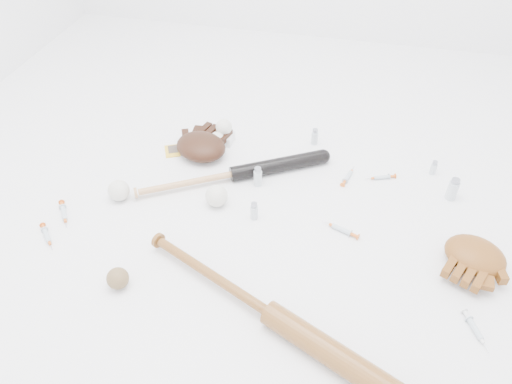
% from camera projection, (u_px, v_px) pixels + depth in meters
% --- Properties ---
extents(bat_dark, '(0.71, 0.45, 0.06)m').
position_uv_depth(bat_dark, '(233.00, 174.00, 1.91)').
color(bat_dark, black).
rests_on(bat_dark, ground).
extents(bat_wood, '(0.93, 0.48, 0.07)m').
position_uv_depth(bat_wood, '(271.00, 314.00, 1.43)').
color(bat_wood, brown).
rests_on(bat_wood, ground).
extents(glove_dark, '(0.31, 0.31, 0.09)m').
position_uv_depth(glove_dark, '(201.00, 146.00, 2.02)').
color(glove_dark, black).
rests_on(glove_dark, ground).
extents(glove_tan, '(0.31, 0.31, 0.08)m').
position_uv_depth(glove_tan, '(475.00, 255.00, 1.59)').
color(glove_tan, brown).
rests_on(glove_tan, ground).
extents(trading_card, '(0.09, 0.10, 0.00)m').
position_uv_depth(trading_card, '(172.00, 151.00, 2.07)').
color(trading_card, gold).
rests_on(trading_card, ground).
extents(pedestal, '(0.08, 0.08, 0.04)m').
position_uv_depth(pedestal, '(224.00, 138.00, 2.11)').
color(pedestal, white).
rests_on(pedestal, ground).
extents(baseball_on_pedestal, '(0.07, 0.07, 0.07)m').
position_uv_depth(baseball_on_pedestal, '(224.00, 127.00, 2.07)').
color(baseball_on_pedestal, silver).
rests_on(baseball_on_pedestal, pedestal).
extents(baseball_left, '(0.08, 0.08, 0.08)m').
position_uv_depth(baseball_left, '(119.00, 190.00, 1.82)').
color(baseball_left, silver).
rests_on(baseball_left, ground).
extents(baseball_upper, '(0.07, 0.07, 0.07)m').
position_uv_depth(baseball_upper, '(217.00, 140.00, 2.07)').
color(baseball_upper, silver).
rests_on(baseball_upper, ground).
extents(baseball_mid, '(0.08, 0.08, 0.08)m').
position_uv_depth(baseball_mid, '(217.00, 196.00, 1.80)').
color(baseball_mid, silver).
rests_on(baseball_mid, ground).
extents(baseball_aged, '(0.07, 0.07, 0.07)m').
position_uv_depth(baseball_aged, '(118.00, 278.00, 1.53)').
color(baseball_aged, brown).
rests_on(baseball_aged, ground).
extents(syringe_0, '(0.11, 0.14, 0.02)m').
position_uv_depth(syringe_0, '(64.00, 213.00, 1.78)').
color(syringe_0, '#ADBCC6').
rests_on(syringe_0, ground).
extents(syringe_1, '(0.15, 0.08, 0.02)m').
position_uv_depth(syringe_1, '(341.00, 229.00, 1.72)').
color(syringe_1, '#ADBCC6').
rests_on(syringe_1, ground).
extents(syringe_2, '(0.06, 0.14, 0.02)m').
position_uv_depth(syringe_2, '(348.00, 176.00, 1.93)').
color(syringe_2, '#ADBCC6').
rests_on(syringe_2, ground).
extents(syringe_3, '(0.09, 0.15, 0.02)m').
position_uv_depth(syringe_3, '(475.00, 329.00, 1.42)').
color(syringe_3, '#ADBCC6').
rests_on(syringe_3, ground).
extents(syringe_4, '(0.13, 0.07, 0.02)m').
position_uv_depth(syringe_4, '(382.00, 177.00, 1.93)').
color(syringe_4, '#ADBCC6').
rests_on(syringe_4, ground).
extents(syringe_5, '(0.12, 0.12, 0.02)m').
position_uv_depth(syringe_5, '(47.00, 236.00, 1.70)').
color(syringe_5, '#ADBCC6').
rests_on(syringe_5, ground).
extents(vial_0, '(0.03, 0.03, 0.07)m').
position_uv_depth(vial_0, '(315.00, 137.00, 2.08)').
color(vial_0, silver).
rests_on(vial_0, ground).
extents(vial_1, '(0.02, 0.02, 0.06)m').
position_uv_depth(vial_1, '(434.00, 168.00, 1.94)').
color(vial_1, silver).
rests_on(vial_1, ground).
extents(vial_2, '(0.03, 0.03, 0.08)m').
position_uv_depth(vial_2, '(258.00, 176.00, 1.88)').
color(vial_2, silver).
rests_on(vial_2, ground).
extents(vial_3, '(0.04, 0.04, 0.09)m').
position_uv_depth(vial_3, '(453.00, 189.00, 1.82)').
color(vial_3, silver).
rests_on(vial_3, ground).
extents(vial_4, '(0.03, 0.03, 0.07)m').
position_uv_depth(vial_4, '(254.00, 211.00, 1.75)').
color(vial_4, silver).
rests_on(vial_4, ground).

